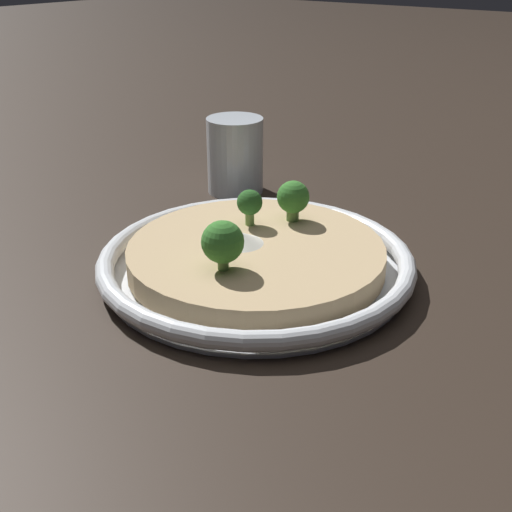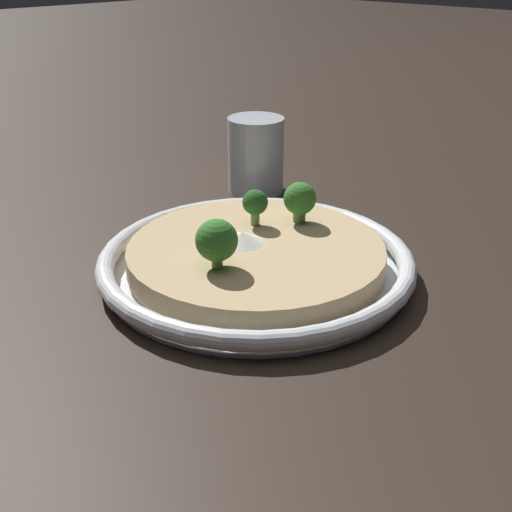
% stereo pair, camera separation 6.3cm
% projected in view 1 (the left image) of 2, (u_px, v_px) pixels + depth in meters
% --- Properties ---
extents(ground_plane, '(6.00, 6.00, 0.00)m').
position_uv_depth(ground_plane, '(256.00, 274.00, 0.64)').
color(ground_plane, '#2D231C').
extents(risotto_bowl, '(0.31, 0.31, 0.03)m').
position_uv_depth(risotto_bowl, '(256.00, 260.00, 0.63)').
color(risotto_bowl, silver).
rests_on(risotto_bowl, ground_plane).
extents(cheese_sprinkle, '(0.04, 0.04, 0.01)m').
position_uv_depth(cheese_sprinkle, '(241.00, 238.00, 0.62)').
color(cheese_sprinkle, white).
rests_on(cheese_sprinkle, risotto_bowl).
extents(broccoli_front_right, '(0.04, 0.04, 0.05)m').
position_uv_depth(broccoli_front_right, '(223.00, 242.00, 0.56)').
color(broccoli_front_right, '#668E47').
rests_on(broccoli_front_right, risotto_bowl).
extents(broccoli_back, '(0.03, 0.03, 0.04)m').
position_uv_depth(broccoli_back, '(293.00, 198.00, 0.67)').
color(broccoli_back, '#668E47').
rests_on(broccoli_back, risotto_bowl).
extents(broccoli_back_left, '(0.03, 0.03, 0.04)m').
position_uv_depth(broccoli_back_left, '(250.00, 203.00, 0.66)').
color(broccoli_back_left, '#759E4C').
rests_on(broccoli_back_left, risotto_bowl).
extents(drinking_glass, '(0.07, 0.07, 0.10)m').
position_uv_depth(drinking_glass, '(235.00, 155.00, 0.83)').
color(drinking_glass, silver).
rests_on(drinking_glass, ground_plane).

